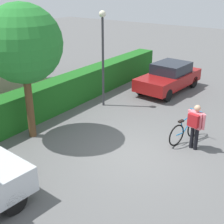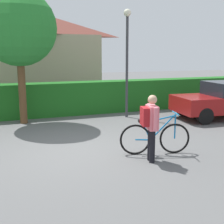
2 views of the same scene
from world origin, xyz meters
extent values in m
plane|color=#5B5B5B|center=(0.00, 0.00, 0.00)|extent=(60.00, 60.00, 0.00)
cube|color=#1C5F1C|center=(0.00, 4.76, 0.66)|extent=(18.19, 0.90, 1.32)
cylinder|color=black|center=(-3.98, 1.01, 0.31)|extent=(0.63, 0.23, 0.61)
cube|color=maroon|center=(6.35, 1.93, 0.60)|extent=(4.03, 2.00, 0.59)
cube|color=#1E232D|center=(6.57, 1.91, 1.15)|extent=(1.87, 1.63, 0.51)
cylinder|color=black|center=(7.73, 2.57, 0.30)|extent=(0.61, 0.23, 0.60)
cylinder|color=black|center=(7.61, 1.07, 0.30)|extent=(0.61, 0.23, 0.60)
cylinder|color=black|center=(5.09, 2.79, 0.30)|extent=(0.61, 0.23, 0.60)
cylinder|color=black|center=(4.96, 1.28, 0.30)|extent=(0.61, 0.23, 0.60)
torus|color=black|center=(2.27, -1.04, 0.38)|extent=(0.75, 0.24, 0.77)
torus|color=black|center=(1.30, -0.78, 0.38)|extent=(0.75, 0.24, 0.77)
cylinder|color=#1972B2|center=(1.97, -0.96, 0.68)|extent=(0.63, 0.20, 0.66)
cylinder|color=#1972B2|center=(1.57, -0.85, 0.59)|extent=(0.23, 0.09, 0.47)
cylinder|color=#1972B2|center=(1.85, -0.93, 0.88)|extent=(0.76, 0.23, 0.19)
cylinder|color=#1972B2|center=(1.49, -0.83, 0.37)|extent=(0.38, 0.13, 0.06)
cylinder|color=#1972B2|center=(2.27, -1.04, 0.69)|extent=(0.04, 0.04, 0.61)
cube|color=black|center=(1.48, -0.83, 0.85)|extent=(0.24, 0.15, 0.06)
cylinder|color=#1972B2|center=(2.27, -1.04, 1.03)|extent=(0.15, 0.49, 0.03)
cylinder|color=black|center=(1.47, -1.26, 0.38)|extent=(0.13, 0.13, 0.77)
cylinder|color=black|center=(1.44, -1.42, 0.38)|extent=(0.13, 0.13, 0.77)
cube|color=#E5727F|center=(1.45, -1.34, 1.04)|extent=(0.29, 0.48, 0.55)
sphere|color=tan|center=(1.45, -1.34, 1.45)|extent=(0.21, 0.21, 0.21)
cylinder|color=#E5727F|center=(1.51, -1.07, 1.06)|extent=(0.09, 0.09, 0.52)
cylinder|color=#E5727F|center=(1.40, -1.61, 1.06)|extent=(0.09, 0.09, 0.52)
cube|color=maroon|center=(1.30, -1.31, 1.07)|extent=(0.23, 0.38, 0.41)
cylinder|color=#38383D|center=(2.89, 3.43, 1.91)|extent=(0.10, 0.10, 3.82)
sphere|color=#F2EDCC|center=(2.89, 3.43, 3.94)|extent=(0.28, 0.28, 0.28)
cylinder|color=brown|center=(-0.99, 3.74, 1.27)|extent=(0.26, 0.26, 2.53)
sphere|color=#267C2E|center=(-0.99, 3.74, 3.31)|extent=(2.58, 2.58, 2.58)
camera|label=1|loc=(-7.53, -4.31, 5.16)|focal=49.72mm
camera|label=2|loc=(-1.74, -7.28, 2.47)|focal=48.49mm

